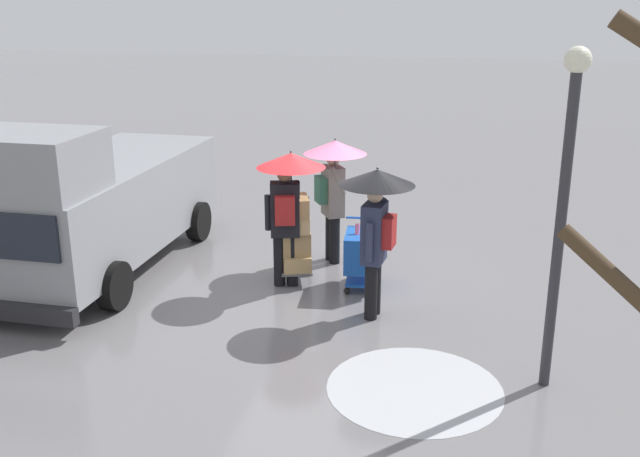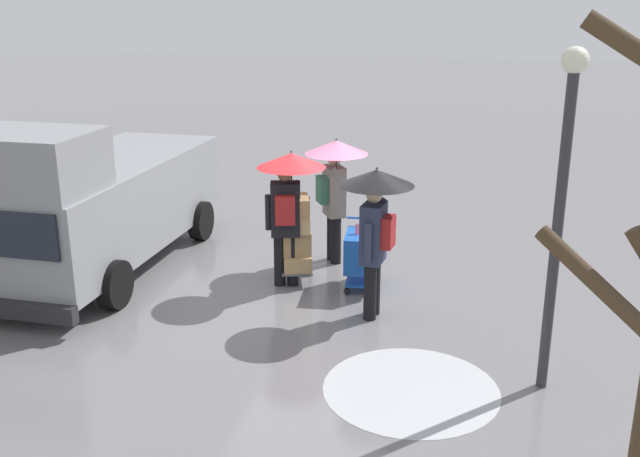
{
  "view_description": "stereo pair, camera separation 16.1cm",
  "coord_description": "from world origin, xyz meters",
  "px_view_note": "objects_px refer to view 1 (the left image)",
  "views": [
    {
      "loc": [
        -2.33,
        10.18,
        4.34
      ],
      "look_at": [
        -0.14,
        0.15,
        1.05
      ],
      "focal_mm": 40.84,
      "sensor_mm": 36.0,
      "label": 1
    },
    {
      "loc": [
        -2.48,
        10.14,
        4.34
      ],
      "look_at": [
        -0.14,
        0.15,
        1.05
      ],
      "focal_mm": 40.84,
      "sensor_mm": 36.0,
      "label": 2
    }
  ],
  "objects_px": {
    "hand_dolly_boxes": "(296,235)",
    "pedestrian_white_side": "(288,188)",
    "pedestrian_pink_side": "(333,172)",
    "pedestrian_black_side": "(376,209)",
    "shopping_cart_vendor": "(362,253)",
    "street_lamp": "(564,188)",
    "cargo_van_parked_right": "(95,202)"
  },
  "relations": [
    {
      "from": "hand_dolly_boxes",
      "to": "pedestrian_white_side",
      "type": "relative_size",
      "value": 0.65
    },
    {
      "from": "pedestrian_pink_side",
      "to": "pedestrian_black_side",
      "type": "bearing_deg",
      "value": 116.67
    },
    {
      "from": "shopping_cart_vendor",
      "to": "pedestrian_pink_side",
      "type": "xyz_separation_m",
      "value": [
        0.66,
        -1.0,
        1.0
      ]
    },
    {
      "from": "hand_dolly_boxes",
      "to": "pedestrian_white_side",
      "type": "height_order",
      "value": "pedestrian_white_side"
    },
    {
      "from": "shopping_cart_vendor",
      "to": "street_lamp",
      "type": "xyz_separation_m",
      "value": [
        -2.57,
        2.49,
        1.8
      ]
    },
    {
      "from": "pedestrian_pink_side",
      "to": "shopping_cart_vendor",
      "type": "bearing_deg",
      "value": 123.24
    },
    {
      "from": "cargo_van_parked_right",
      "to": "pedestrian_white_side",
      "type": "xyz_separation_m",
      "value": [
        -3.2,
        -0.06,
        0.39
      ]
    },
    {
      "from": "pedestrian_black_side",
      "to": "street_lamp",
      "type": "height_order",
      "value": "street_lamp"
    },
    {
      "from": "street_lamp",
      "to": "hand_dolly_boxes",
      "type": "bearing_deg",
      "value": -34.64
    },
    {
      "from": "cargo_van_parked_right",
      "to": "hand_dolly_boxes",
      "type": "relative_size",
      "value": 3.83
    },
    {
      "from": "pedestrian_black_side",
      "to": "pedestrian_white_side",
      "type": "bearing_deg",
      "value": -29.13
    },
    {
      "from": "pedestrian_pink_side",
      "to": "pedestrian_white_side",
      "type": "height_order",
      "value": "same"
    },
    {
      "from": "pedestrian_black_side",
      "to": "pedestrian_white_side",
      "type": "relative_size",
      "value": 1.0
    },
    {
      "from": "hand_dolly_boxes",
      "to": "street_lamp",
      "type": "xyz_separation_m",
      "value": [
        -3.62,
        2.5,
        1.6
      ]
    },
    {
      "from": "cargo_van_parked_right",
      "to": "pedestrian_white_side",
      "type": "height_order",
      "value": "cargo_van_parked_right"
    },
    {
      "from": "hand_dolly_boxes",
      "to": "pedestrian_white_side",
      "type": "xyz_separation_m",
      "value": [
        0.06,
        0.17,
        0.8
      ]
    },
    {
      "from": "shopping_cart_vendor",
      "to": "hand_dolly_boxes",
      "type": "distance_m",
      "value": 1.08
    },
    {
      "from": "street_lamp",
      "to": "shopping_cart_vendor",
      "type": "bearing_deg",
      "value": -44.15
    },
    {
      "from": "cargo_van_parked_right",
      "to": "street_lamp",
      "type": "xyz_separation_m",
      "value": [
        -6.89,
        2.27,
        1.19
      ]
    },
    {
      "from": "pedestrian_pink_side",
      "to": "pedestrian_white_side",
      "type": "xyz_separation_m",
      "value": [
        0.47,
        1.16,
        0.0
      ]
    },
    {
      "from": "shopping_cart_vendor",
      "to": "pedestrian_black_side",
      "type": "xyz_separation_m",
      "value": [
        -0.34,
        0.97,
        1.0
      ]
    },
    {
      "from": "pedestrian_black_side",
      "to": "street_lamp",
      "type": "xyz_separation_m",
      "value": [
        -2.23,
        1.52,
        0.8
      ]
    },
    {
      "from": "cargo_van_parked_right",
      "to": "pedestrian_pink_side",
      "type": "relative_size",
      "value": 2.49
    },
    {
      "from": "pedestrian_black_side",
      "to": "street_lamp",
      "type": "relative_size",
      "value": 0.56
    },
    {
      "from": "cargo_van_parked_right",
      "to": "street_lamp",
      "type": "distance_m",
      "value": 7.36
    },
    {
      "from": "cargo_van_parked_right",
      "to": "pedestrian_white_side",
      "type": "bearing_deg",
      "value": -178.99
    },
    {
      "from": "pedestrian_white_side",
      "to": "pedestrian_pink_side",
      "type": "bearing_deg",
      "value": -111.8
    },
    {
      "from": "cargo_van_parked_right",
      "to": "shopping_cart_vendor",
      "type": "height_order",
      "value": "cargo_van_parked_right"
    },
    {
      "from": "cargo_van_parked_right",
      "to": "pedestrian_pink_side",
      "type": "distance_m",
      "value": 3.89
    },
    {
      "from": "pedestrian_pink_side",
      "to": "street_lamp",
      "type": "bearing_deg",
      "value": 132.7
    },
    {
      "from": "hand_dolly_boxes",
      "to": "pedestrian_white_side",
      "type": "bearing_deg",
      "value": 69.82
    },
    {
      "from": "hand_dolly_boxes",
      "to": "street_lamp",
      "type": "height_order",
      "value": "street_lamp"
    }
  ]
}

